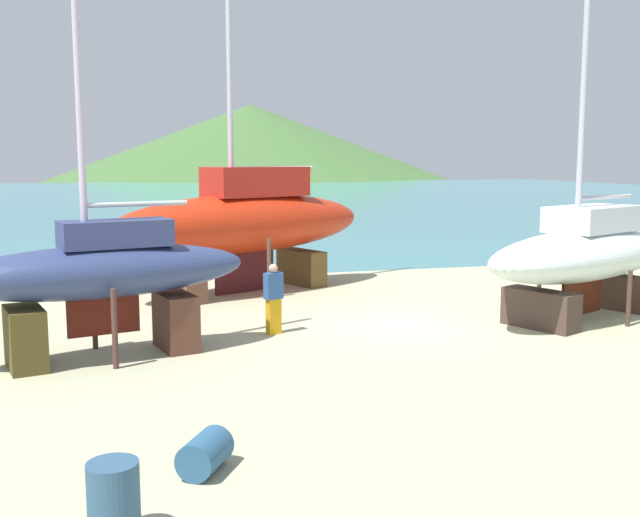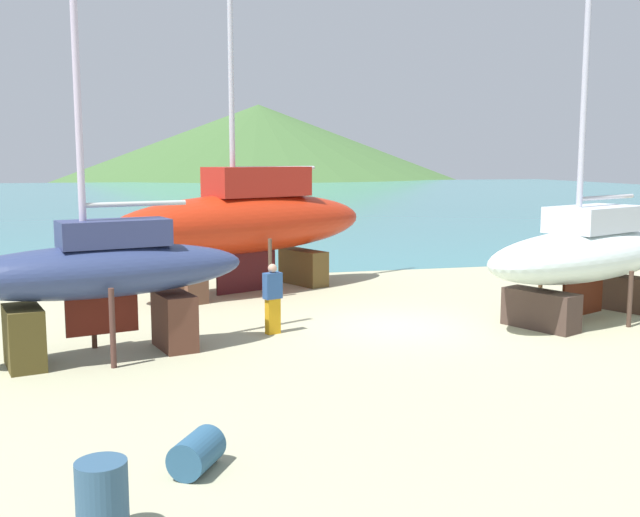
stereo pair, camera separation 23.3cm
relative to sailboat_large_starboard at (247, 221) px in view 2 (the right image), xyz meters
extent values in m
plane|color=#A8A684|center=(3.02, -8.36, -2.29)|extent=(46.36, 46.36, 0.00)
cube|color=teal|center=(3.02, 58.25, -2.29)|extent=(147.84, 110.05, 0.01)
cone|color=#406532|center=(24.52, 145.88, -2.29)|extent=(173.90, 173.90, 32.71)
cube|color=brown|center=(-2.14, -0.99, -1.70)|extent=(1.45, 2.06, 1.18)
cube|color=brown|center=(2.07, 0.95, -1.70)|extent=(1.45, 2.06, 1.18)
cylinder|color=brown|center=(0.53, -1.23, -1.37)|extent=(0.12, 0.12, 1.85)
cylinder|color=brown|center=(-0.60, 1.20, -1.37)|extent=(0.12, 0.12, 1.85)
ellipsoid|color=red|center=(-0.04, -0.02, -0.07)|extent=(9.43, 6.10, 1.89)
cube|color=#491619|center=(-0.04, -0.02, -1.68)|extent=(2.05, 1.00, 1.33)
cube|color=#B42519|center=(0.39, 0.18, 1.26)|extent=(3.64, 2.73, 0.95)
cylinder|color=silver|center=(1.02, 0.47, 1.69)|extent=(3.00, 1.47, 0.12)
cube|color=#4A3F1B|center=(-5.78, -7.57, -1.66)|extent=(1.02, 1.47, 1.27)
cube|color=#553124|center=(-2.68, -6.76, -1.66)|extent=(1.02, 1.47, 1.27)
cylinder|color=#4D3029|center=(-4.00, -8.06, -1.46)|extent=(0.12, 0.12, 1.67)
cylinder|color=#513527|center=(-4.46, -6.28, -1.46)|extent=(0.12, 0.12, 1.67)
ellipsoid|color=navy|center=(-4.23, -7.17, -0.39)|extent=(6.62, 3.25, 1.15)
cube|color=#51160D|center=(-4.23, -7.17, -1.37)|extent=(1.51, 0.47, 0.80)
cube|color=navy|center=(-3.92, -7.08, 0.41)|extent=(2.49, 1.56, 0.57)
cylinder|color=silver|center=(-4.54, -7.25, 4.79)|extent=(0.15, 0.15, 9.33)
cylinder|color=beige|center=(-3.46, -6.96, 1.03)|extent=(2.20, 0.67, 0.11)
cube|color=#44322B|center=(6.44, -7.01, -1.80)|extent=(1.45, 2.06, 0.98)
cube|color=#4E372B|center=(9.92, -5.40, -1.80)|extent=(1.45, 2.06, 0.98)
cylinder|color=#49342A|center=(8.74, -7.41, -1.57)|extent=(0.12, 0.12, 1.45)
cylinder|color=#4E351F|center=(7.62, -4.99, -1.57)|extent=(0.12, 0.12, 1.45)
ellipsoid|color=silver|center=(8.18, -6.20, -0.57)|extent=(7.97, 5.43, 1.36)
cube|color=#511E0E|center=(8.18, -6.20, -1.73)|extent=(1.70, 0.85, 0.95)
cube|color=silver|center=(8.53, -6.04, 0.39)|extent=(3.12, 2.48, 0.68)
cylinder|color=#B5B7CB|center=(7.83, -6.36, 4.83)|extent=(0.16, 0.16, 9.56)
cylinder|color=silver|center=(9.05, -5.80, 0.95)|extent=(2.48, 1.23, 0.11)
cube|color=orange|center=(-0.26, -5.91, -1.85)|extent=(0.39, 0.31, 0.88)
cube|color=#2C5089|center=(-0.26, -5.91, -1.09)|extent=(0.50, 0.38, 0.64)
sphere|color=tan|center=(-0.26, -5.91, -0.66)|extent=(0.22, 0.22, 0.22)
cylinder|color=#2E506D|center=(-3.94, -15.19, -1.84)|extent=(0.77, 0.77, 0.91)
cylinder|color=#295375|center=(-2.75, -13.62, -2.02)|extent=(0.87, 0.97, 0.54)
camera|label=1|loc=(-3.69, -23.43, 2.02)|focal=41.50mm
camera|label=2|loc=(-3.46, -23.49, 2.02)|focal=41.50mm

